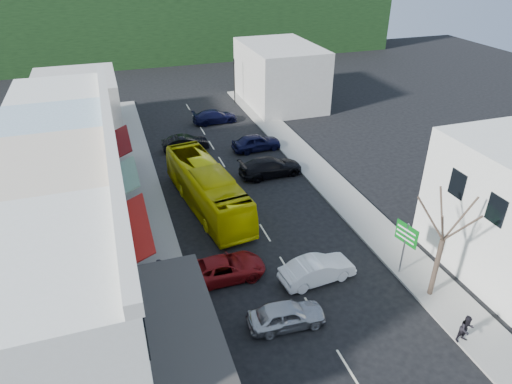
% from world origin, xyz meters
% --- Properties ---
extents(ground, '(120.00, 120.00, 0.00)m').
position_xyz_m(ground, '(0.00, 0.00, 0.00)').
color(ground, black).
rests_on(ground, ground).
extents(sidewalk_left, '(3.00, 52.00, 0.15)m').
position_xyz_m(sidewalk_left, '(-7.50, 10.00, 0.07)').
color(sidewalk_left, gray).
rests_on(sidewalk_left, ground).
extents(sidewalk_right, '(3.00, 52.00, 0.15)m').
position_xyz_m(sidewalk_right, '(7.50, 10.00, 0.07)').
color(sidewalk_right, gray).
rests_on(sidewalk_right, ground).
extents(shopfront_row, '(8.25, 30.00, 8.00)m').
position_xyz_m(shopfront_row, '(-12.49, 5.00, 4.00)').
color(shopfront_row, silver).
rests_on(shopfront_row, ground).
extents(distant_block_left, '(8.00, 10.00, 6.00)m').
position_xyz_m(distant_block_left, '(-12.00, 27.00, 3.00)').
color(distant_block_left, '#B7B2A8').
rests_on(distant_block_left, ground).
extents(distant_block_right, '(8.00, 12.00, 7.00)m').
position_xyz_m(distant_block_right, '(11.00, 30.00, 3.50)').
color(distant_block_right, '#B7B2A8').
rests_on(distant_block_right, ground).
extents(hillside, '(80.00, 26.00, 14.00)m').
position_xyz_m(hillside, '(-1.45, 65.09, 6.73)').
color(hillside, black).
rests_on(hillside, ground).
extents(bus, '(4.01, 11.83, 3.10)m').
position_xyz_m(bus, '(-2.99, 8.69, 1.55)').
color(bus, '#D4C906').
rests_on(bus, ground).
extents(car_silver, '(4.51, 2.08, 1.40)m').
position_xyz_m(car_silver, '(-1.80, -4.51, 0.70)').
color(car_silver, '#AEAEB3').
rests_on(car_silver, ground).
extents(car_white, '(4.56, 2.24, 1.40)m').
position_xyz_m(car_white, '(1.31, -1.69, 0.70)').
color(car_white, white).
rests_on(car_white, ground).
extents(car_red, '(4.62, 1.94, 1.40)m').
position_xyz_m(car_red, '(-3.94, 0.29, 0.70)').
color(car_red, maroon).
rests_on(car_red, ground).
extents(car_black_near, '(4.57, 2.02, 1.40)m').
position_xyz_m(car_black_near, '(3.36, 12.10, 0.70)').
color(car_black_near, black).
rests_on(car_black_near, ground).
extents(car_navy_mid, '(4.50, 2.05, 1.40)m').
position_xyz_m(car_navy_mid, '(3.86, 17.51, 0.70)').
color(car_navy_mid, black).
rests_on(car_navy_mid, ground).
extents(car_black_far, '(4.43, 1.89, 1.40)m').
position_xyz_m(car_black_far, '(-2.61, 19.68, 0.70)').
color(car_black_far, black).
rests_on(car_black_far, ground).
extents(car_navy_far, '(4.56, 1.99, 1.40)m').
position_xyz_m(car_navy_far, '(1.86, 25.93, 0.70)').
color(car_navy_far, black).
rests_on(car_navy_far, ground).
extents(pedestrian_left, '(0.52, 0.67, 1.70)m').
position_xyz_m(pedestrian_left, '(-7.61, 0.65, 1.00)').
color(pedestrian_left, black).
rests_on(pedestrian_left, sidewalk_left).
extents(pedestrian_right, '(0.72, 0.48, 1.70)m').
position_xyz_m(pedestrian_right, '(6.30, -8.50, 1.00)').
color(pedestrian_right, black).
rests_on(pedestrian_right, sidewalk_right).
extents(direction_sign, '(0.85, 1.71, 3.63)m').
position_xyz_m(direction_sign, '(6.40, -2.73, 1.82)').
color(direction_sign, '#075C13').
rests_on(direction_sign, ground).
extents(street_tree, '(3.71, 3.71, 7.82)m').
position_xyz_m(street_tree, '(6.92, -4.98, 3.91)').
color(street_tree, '#392B22').
rests_on(street_tree, ground).
extents(traffic_signal, '(0.95, 1.29, 5.42)m').
position_xyz_m(traffic_signal, '(5.80, 31.71, 2.71)').
color(traffic_signal, black).
rests_on(traffic_signal, ground).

